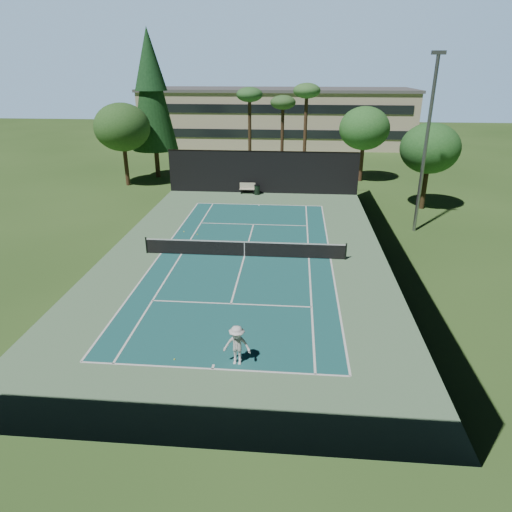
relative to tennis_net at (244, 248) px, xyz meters
The scene contains 22 objects.
ground 0.56m from the tennis_net, ahead, with size 160.00×160.00×0.00m, color #30541F.
apron_slab 0.55m from the tennis_net, ahead, with size 18.00×32.00×0.01m, color #5C835C.
court_surface 0.55m from the tennis_net, ahead, with size 10.97×23.77×0.01m, color #1B5958.
court_lines 0.54m from the tennis_net, ahead, with size 11.07×23.87×0.01m.
tennis_net is the anchor object (origin of this frame).
fence 1.45m from the tennis_net, 90.00° to the left, with size 18.04×32.05×4.03m.
player 11.45m from the tennis_net, 85.23° to the right, with size 1.13×0.65×1.75m, color silver.
tennis_ball_a 11.53m from the tennis_net, 98.36° to the right, with size 0.07×0.07×0.07m, color #D0E534.
tennis_ball_b 5.38m from the tennis_net, 135.93° to the left, with size 0.08×0.08×0.08m, color #DCEF36.
tennis_ball_c 4.01m from the tennis_net, 32.40° to the left, with size 0.08×0.08×0.08m, color #D2E935.
tennis_ball_d 6.54m from the tennis_net, 139.45° to the left, with size 0.07×0.07×0.07m, color #E0F537.
park_bench 15.75m from the tennis_net, 95.17° to the left, with size 1.50×0.45×1.02m.
trash_bin 15.35m from the tennis_net, 91.76° to the left, with size 0.56×0.56×0.95m.
pine_tree 26.63m from the tennis_net, 118.61° to the left, with size 4.80×4.80×15.00m.
palm_a 25.26m from the tennis_net, 94.76° to the left, with size 2.80×2.80×9.32m.
palm_b 26.92m from the tennis_net, 86.70° to the left, with size 2.80×2.80×8.42m.
palm_c 24.69m from the tennis_net, 80.13° to the left, with size 2.80×2.80×9.77m.
decid_tree_a 24.65m from the tennis_net, 65.56° to the left, with size 5.12×5.12×7.62m.
decid_tree_b 18.99m from the tennis_net, 40.60° to the left, with size 4.80×4.80×7.14m.
decid_tree_c 23.39m from the tennis_net, 127.87° to the left, with size 5.44×5.44×8.09m.
campus_building 46.12m from the tennis_net, 90.00° to the left, with size 40.50×12.50×8.30m.
light_pole 14.66m from the tennis_net, 26.57° to the left, with size 0.90×0.25×12.22m.
Camera 1 is at (3.04, -26.85, 11.24)m, focal length 32.00 mm.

